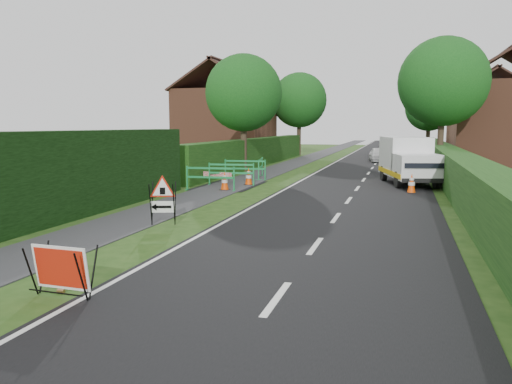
# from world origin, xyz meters

# --- Properties ---
(ground) EXTENTS (120.00, 120.00, 0.00)m
(ground) POSITION_xyz_m (0.00, 0.00, 0.00)
(ground) COLOR #204012
(ground) RESTS_ON ground
(road_surface) EXTENTS (6.00, 90.00, 0.02)m
(road_surface) POSITION_xyz_m (2.50, 35.00, 0.00)
(road_surface) COLOR black
(road_surface) RESTS_ON ground
(footpath) EXTENTS (2.00, 90.00, 0.02)m
(footpath) POSITION_xyz_m (-3.00, 35.00, 0.01)
(footpath) COLOR #2D2D30
(footpath) RESTS_ON ground
(hedge_west_near) EXTENTS (1.10, 18.00, 2.50)m
(hedge_west_near) POSITION_xyz_m (-5.00, 0.00, 0.00)
(hedge_west_near) COLOR black
(hedge_west_near) RESTS_ON ground
(hedge_west_far) EXTENTS (1.00, 24.00, 1.80)m
(hedge_west_far) POSITION_xyz_m (-5.00, 22.00, 0.00)
(hedge_west_far) COLOR #14380F
(hedge_west_far) RESTS_ON ground
(hedge_east) EXTENTS (1.20, 50.00, 1.50)m
(hedge_east) POSITION_xyz_m (6.50, 16.00, 0.00)
(hedge_east) COLOR #14380F
(hedge_east) RESTS_ON ground
(house_west) EXTENTS (7.50, 7.40, 7.88)m
(house_west) POSITION_xyz_m (-10.00, 30.00, 2.90)
(house_west) COLOR brown
(house_west) RESTS_ON ground
(house_east_a) EXTENTS (7.50, 7.40, 7.88)m
(house_east_a) POSITION_xyz_m (11.00, 28.00, 2.90)
(house_east_a) COLOR brown
(house_east_a) RESTS_ON ground
(house_east_b) EXTENTS (7.50, 7.40, 7.88)m
(house_east_b) POSITION_xyz_m (12.00, 42.00, 2.90)
(house_east_b) COLOR brown
(house_east_b) RESTS_ON ground
(tree_nw) EXTENTS (4.40, 4.40, 6.70)m
(tree_nw) POSITION_xyz_m (-4.60, 18.00, 4.48)
(tree_nw) COLOR #2D2116
(tree_nw) RESTS_ON ground
(tree_ne) EXTENTS (5.20, 5.20, 7.79)m
(tree_ne) POSITION_xyz_m (6.40, 22.00, 5.17)
(tree_ne) COLOR #2D2116
(tree_ne) RESTS_ON ground
(tree_fw) EXTENTS (4.80, 4.80, 7.24)m
(tree_fw) POSITION_xyz_m (-4.60, 34.00, 4.83)
(tree_fw) COLOR #2D2116
(tree_fw) RESTS_ON ground
(tree_fe) EXTENTS (4.20, 4.20, 6.33)m
(tree_fe) POSITION_xyz_m (6.40, 38.00, 4.22)
(tree_fe) COLOR #2D2116
(tree_fe) RESTS_ON ground
(red_rect_sign) EXTENTS (0.99, 0.61, 0.82)m
(red_rect_sign) POSITION_xyz_m (-0.70, -3.38, 0.47)
(red_rect_sign) COLOR black
(red_rect_sign) RESTS_ON ground
(triangle_sign) EXTENTS (0.98, 0.98, 1.13)m
(triangle_sign) POSITION_xyz_m (-1.81, 2.16, 0.79)
(triangle_sign) COLOR black
(triangle_sign) RESTS_ON ground
(works_van) EXTENTS (2.85, 4.92, 2.12)m
(works_van) POSITION_xyz_m (4.53, 13.91, 1.12)
(works_van) COLOR silver
(works_van) RESTS_ON ground
(traffic_cone_0) EXTENTS (0.38, 0.38, 0.79)m
(traffic_cone_0) POSITION_xyz_m (4.65, 10.73, 0.39)
(traffic_cone_0) COLOR black
(traffic_cone_0) RESTS_ON ground
(traffic_cone_1) EXTENTS (0.38, 0.38, 0.79)m
(traffic_cone_1) POSITION_xyz_m (4.90, 14.15, 0.39)
(traffic_cone_1) COLOR black
(traffic_cone_1) RESTS_ON ground
(traffic_cone_2) EXTENTS (0.38, 0.38, 0.79)m
(traffic_cone_2) POSITION_xyz_m (4.66, 15.66, 0.39)
(traffic_cone_2) COLOR black
(traffic_cone_2) RESTS_ON ground
(traffic_cone_3) EXTENTS (0.38, 0.38, 0.79)m
(traffic_cone_3) POSITION_xyz_m (-2.70, 9.50, 0.39)
(traffic_cone_3) COLOR black
(traffic_cone_3) RESTS_ON ground
(traffic_cone_4) EXTENTS (0.38, 0.38, 0.79)m
(traffic_cone_4) POSITION_xyz_m (-2.29, 11.50, 0.39)
(traffic_cone_4) COLOR black
(traffic_cone_4) RESTS_ON ground
(ped_barrier_0) EXTENTS (2.08, 0.49, 1.00)m
(ped_barrier_0) POSITION_xyz_m (-3.22, 9.22, 0.63)
(ped_barrier_0) COLOR #17833E
(ped_barrier_0) RESTS_ON ground
(ped_barrier_1) EXTENTS (2.09, 0.64, 1.00)m
(ped_barrier_1) POSITION_xyz_m (-3.01, 11.22, 0.63)
(ped_barrier_1) COLOR #17833E
(ped_barrier_1) RESTS_ON ground
(ped_barrier_2) EXTENTS (2.08, 0.51, 1.00)m
(ped_barrier_2) POSITION_xyz_m (-3.10, 13.51, 0.63)
(ped_barrier_2) COLOR #17833E
(ped_barrier_2) RESTS_ON ground
(ped_barrier_3) EXTENTS (0.72, 2.09, 1.00)m
(ped_barrier_3) POSITION_xyz_m (-2.58, 14.46, 0.63)
(ped_barrier_3) COLOR #17833E
(ped_barrier_3) RESTS_ON ground
(redwhite_plank) EXTENTS (1.47, 0.37, 0.25)m
(redwhite_plank) POSITION_xyz_m (-3.66, 11.17, 0.00)
(redwhite_plank) COLOR red
(redwhite_plank) RESTS_ON ground
(litter_can) EXTENTS (0.12, 0.07, 0.07)m
(litter_can) POSITION_xyz_m (-0.88, -3.17, 0.00)
(litter_can) COLOR #BF7F4C
(litter_can) RESTS_ON ground
(hatchback_car) EXTENTS (1.71, 3.28, 1.07)m
(hatchback_car) POSITION_xyz_m (2.61, 27.68, 0.53)
(hatchback_car) COLOR silver
(hatchback_car) RESTS_ON ground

